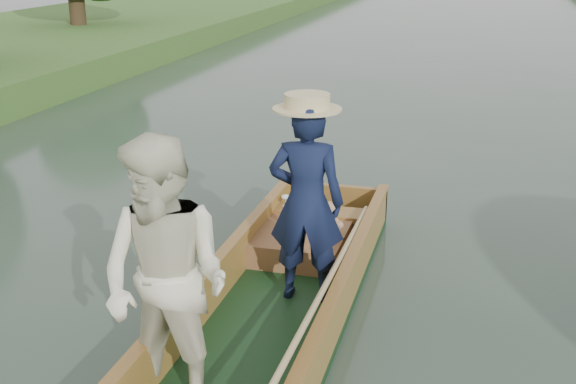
# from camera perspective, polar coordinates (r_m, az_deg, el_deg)

# --- Properties ---
(ground) EXTENTS (120.00, 120.00, 0.00)m
(ground) POSITION_cam_1_polar(r_m,az_deg,el_deg) (5.54, -1.66, -11.33)
(ground) COLOR #283D30
(ground) RESTS_ON ground
(punt) EXTENTS (1.31, 5.00, 1.82)m
(punt) POSITION_cam_1_polar(r_m,az_deg,el_deg) (5.06, -3.48, -6.58)
(punt) COLOR #133216
(punt) RESTS_ON ground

